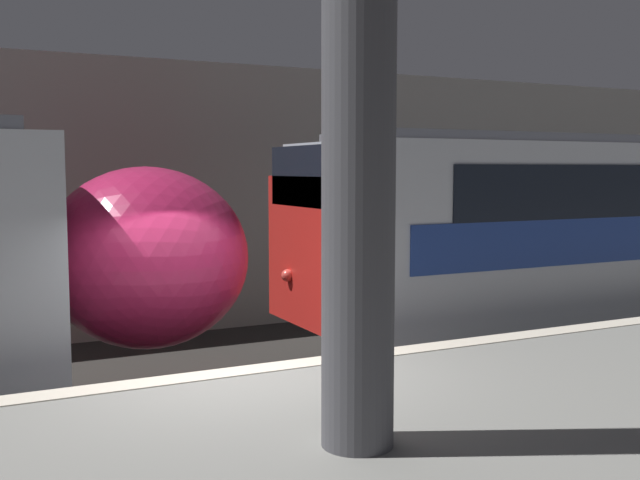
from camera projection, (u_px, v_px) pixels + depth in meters
ground_plane at (235, 474)px, 7.22m from camera, size 120.00×120.00×0.00m
station_rear_barrier at (105, 200)px, 12.71m from camera, size 50.00×0.15×4.83m
support_pillar_near at (358, 191)px, 4.97m from camera, size 0.50×0.50×3.48m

